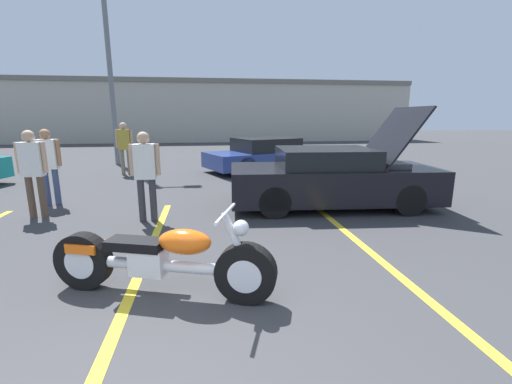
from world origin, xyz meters
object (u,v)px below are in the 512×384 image
(light_pole, at_px, (110,42))
(spectator_near_motorcycle, at_px, (48,161))
(parked_car_right_row, at_px, (269,155))
(motorcycle, at_px, (161,260))
(show_car_hood_open, at_px, (333,178))
(spectator_midground, at_px, (145,169))
(spectator_by_show_car, at_px, (32,167))
(spectator_far_lot, at_px, (124,144))

(light_pole, relative_size, spectator_near_motorcycle, 5.12)
(parked_car_right_row, bearing_deg, spectator_near_motorcycle, -165.44)
(motorcycle, bearing_deg, show_car_hood_open, 64.28)
(motorcycle, relative_size, parked_car_right_row, 0.50)
(light_pole, relative_size, show_car_hood_open, 1.92)
(show_car_hood_open, distance_m, spectator_near_motorcycle, 5.93)
(show_car_hood_open, xyz_separation_m, parked_car_right_row, (-0.43, 5.02, -0.07))
(show_car_hood_open, xyz_separation_m, spectator_midground, (-3.64, -0.51, 0.34))
(parked_car_right_row, relative_size, spectator_by_show_car, 2.94)
(parked_car_right_row, xyz_separation_m, spectator_by_show_car, (-5.28, -5.01, 0.42))
(show_car_hood_open, height_order, spectator_near_motorcycle, show_car_hood_open)
(motorcycle, xyz_separation_m, parked_car_right_row, (2.64, 8.24, 0.15))
(show_car_hood_open, bearing_deg, spectator_far_lot, 141.52)
(spectator_near_motorcycle, bearing_deg, spectator_midground, -34.05)
(light_pole, height_order, spectator_by_show_car, light_pole)
(light_pole, xyz_separation_m, spectator_far_lot, (0.79, -2.51, -3.48))
(spectator_near_motorcycle, distance_m, spectator_midground, 2.66)
(light_pole, distance_m, spectator_near_motorcycle, 7.20)
(light_pole, xyz_separation_m, spectator_near_motorcycle, (0.10, -6.28, -3.52))
(motorcycle, bearing_deg, spectator_near_motorcycle, 141.29)
(motorcycle, height_order, parked_car_right_row, parked_car_right_row)
(show_car_hood_open, distance_m, spectator_midground, 3.69)
(light_pole, height_order, motorcycle, light_pole)
(spectator_midground, distance_m, spectator_far_lot, 5.47)
(show_car_hood_open, height_order, parked_car_right_row, show_car_hood_open)
(spectator_near_motorcycle, xyz_separation_m, spectator_by_show_car, (0.14, -0.96, 0.01))
(parked_car_right_row, xyz_separation_m, spectator_far_lot, (-4.72, -0.27, 0.45))
(spectator_far_lot, bearing_deg, parked_car_right_row, 3.32)
(light_pole, bearing_deg, parked_car_right_row, -22.11)
(parked_car_right_row, bearing_deg, motorcycle, -129.98)
(parked_car_right_row, bearing_deg, show_car_hood_open, -107.36)
(show_car_hood_open, height_order, spectator_midground, show_car_hood_open)
(show_car_hood_open, bearing_deg, parked_car_right_row, 99.08)
(spectator_by_show_car, bearing_deg, motorcycle, -50.83)
(parked_car_right_row, bearing_deg, spectator_by_show_car, -158.70)
(spectator_far_lot, bearing_deg, spectator_midground, -74.02)
(motorcycle, bearing_deg, spectator_far_lot, 122.46)
(spectator_near_motorcycle, height_order, spectator_far_lot, spectator_far_lot)
(light_pole, distance_m, spectator_midground, 8.84)
(spectator_far_lot, bearing_deg, light_pole, 107.47)
(spectator_near_motorcycle, relative_size, spectator_by_show_car, 0.99)
(light_pole, xyz_separation_m, spectator_by_show_car, (0.23, -7.25, -3.51))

